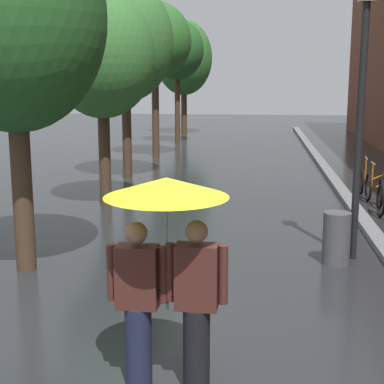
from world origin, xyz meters
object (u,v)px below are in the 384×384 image
(street_tree_5, at_px, (184,58))
(couple_under_umbrella, at_px, (167,249))
(street_tree_4, at_px, (177,50))
(street_tree_0, at_px, (12,18))
(street_tree_1, at_px, (102,57))
(street_lamp_post, at_px, (361,102))
(street_tree_2, at_px, (125,42))
(street_tree_3, at_px, (155,41))
(parked_bicycle_8, at_px, (383,180))
(litter_bin, at_px, (336,238))

(street_tree_5, distance_m, couple_under_umbrella, 25.09)
(street_tree_4, bearing_deg, street_tree_0, -90.26)
(street_tree_1, relative_size, street_tree_4, 0.90)
(street_tree_1, relative_size, street_lamp_post, 1.09)
(street_tree_2, height_order, street_tree_3, street_tree_2)
(parked_bicycle_8, relative_size, street_lamp_post, 0.26)
(street_tree_5, bearing_deg, litter_bin, -76.43)
(parked_bicycle_8, bearing_deg, street_tree_0, -135.63)
(street_tree_3, bearing_deg, couple_under_umbrella, -79.93)
(street_lamp_post, distance_m, litter_bin, 2.20)
(street_tree_1, distance_m, street_tree_4, 12.72)
(street_tree_4, bearing_deg, couple_under_umbrella, -82.66)
(street_tree_2, xyz_separation_m, street_tree_3, (0.07, 4.56, 0.27))
(parked_bicycle_8, relative_size, litter_bin, 1.33)
(couple_under_umbrella, bearing_deg, street_tree_4, 97.34)
(street_tree_0, xyz_separation_m, street_tree_5, (-0.14, 21.55, 0.02))
(street_tree_1, relative_size, parked_bicycle_8, 4.26)
(street_tree_0, relative_size, parked_bicycle_8, 4.87)
(street_tree_1, bearing_deg, street_tree_0, -90.95)
(street_tree_0, height_order, litter_bin, street_tree_0)
(street_tree_2, distance_m, couple_under_umbrella, 12.26)
(street_tree_1, xyz_separation_m, street_tree_5, (-0.22, 16.89, 0.43))
(street_tree_3, relative_size, street_tree_5, 0.98)
(street_tree_2, height_order, couple_under_umbrella, street_tree_2)
(street_tree_2, relative_size, street_tree_4, 1.05)
(street_tree_0, distance_m, street_tree_3, 12.95)
(street_tree_0, distance_m, street_tree_5, 21.55)
(couple_under_umbrella, bearing_deg, street_tree_2, 104.24)
(street_tree_0, distance_m, street_lamp_post, 5.45)
(street_tree_1, bearing_deg, street_tree_2, 94.53)
(street_tree_1, bearing_deg, street_tree_5, 90.74)
(parked_bicycle_8, bearing_deg, street_tree_4, 121.99)
(street_tree_2, distance_m, street_tree_5, 13.17)
(street_tree_0, relative_size, litter_bin, 6.49)
(street_tree_4, relative_size, street_tree_5, 0.94)
(street_tree_4, bearing_deg, street_tree_3, -92.89)
(street_lamp_post, bearing_deg, couple_under_umbrella, -119.27)
(street_tree_0, bearing_deg, street_lamp_post, 12.25)
(litter_bin, bearing_deg, street_tree_4, 106.13)
(street_tree_3, xyz_separation_m, couple_under_umbrella, (2.88, -16.20, -2.78))
(parked_bicycle_8, distance_m, litter_bin, 6.13)
(street_tree_3, distance_m, couple_under_umbrella, 16.69)
(parked_bicycle_8, bearing_deg, couple_under_umbrella, -112.26)
(street_tree_2, height_order, street_tree_5, street_tree_5)
(street_tree_4, bearing_deg, street_tree_5, 93.01)
(street_tree_1, distance_m, street_tree_2, 3.76)
(street_tree_1, bearing_deg, street_lamp_post, -34.69)
(parked_bicycle_8, height_order, street_lamp_post, street_lamp_post)
(street_tree_0, relative_size, couple_under_umbrella, 2.65)
(street_tree_0, height_order, street_lamp_post, street_tree_0)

